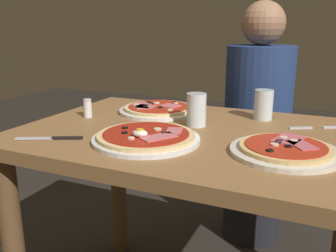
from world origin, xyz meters
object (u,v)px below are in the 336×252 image
object	(u,v)px
pizza_foreground	(146,137)
knife	(54,138)
pizza_across_left	(285,150)
water_glass_far	(263,107)
water_glass_near	(196,112)
dining_table	(192,170)
fork	(309,128)
salt_shaker	(88,108)
diner_person	(256,132)
pizza_across_right	(158,109)

from	to	relation	value
pizza_foreground	knife	xyz separation A→B (m)	(-0.26, -0.09, -0.01)
pizza_across_left	water_glass_far	distance (m)	0.36
water_glass_near	water_glass_far	size ratio (longest dim) A/B	1.03
dining_table	fork	world-z (taller)	fork
pizza_across_left	water_glass_near	size ratio (longest dim) A/B	2.62
knife	salt_shaker	xyz separation A→B (m)	(-0.07, 0.26, 0.03)
pizza_foreground	water_glass_near	world-z (taller)	water_glass_near
pizza_across_left	fork	bearing A→B (deg)	81.96
water_glass_far	knife	size ratio (longest dim) A/B	0.57
dining_table	diner_person	xyz separation A→B (m)	(0.07, 0.71, -0.06)
dining_table	salt_shaker	distance (m)	0.44
water_glass_far	diner_person	xyz separation A→B (m)	(-0.10, 0.47, -0.23)
water_glass_near	dining_table	bearing A→B (deg)	-78.74
dining_table	diner_person	distance (m)	0.72
pizza_across_left	water_glass_far	size ratio (longest dim) A/B	2.70
pizza_foreground	dining_table	bearing A→B (deg)	60.65
pizza_foreground	salt_shaker	xyz separation A→B (m)	(-0.32, 0.17, 0.02)
dining_table	knife	world-z (taller)	knife
fork	water_glass_near	bearing A→B (deg)	-160.99
pizza_across_right	water_glass_far	xyz separation A→B (m)	(0.38, 0.05, 0.03)
dining_table	salt_shaker	size ratio (longest dim) A/B	16.22
dining_table	knife	size ratio (longest dim) A/B	5.92
diner_person	knife	bearing A→B (deg)	66.69
pizza_foreground	pizza_across_left	world-z (taller)	pizza_foreground
pizza_across_right	water_glass_near	size ratio (longest dim) A/B	2.77
pizza_foreground	salt_shaker	world-z (taller)	salt_shaker
pizza_across_right	salt_shaker	bearing A→B (deg)	-138.93
dining_table	knife	xyz separation A→B (m)	(-0.34, -0.25, 0.13)
pizza_foreground	fork	world-z (taller)	pizza_foreground
pizza_foreground	water_glass_near	distance (m)	0.23
pizza_across_right	knife	world-z (taller)	pizza_across_right
water_glass_near	diner_person	world-z (taller)	diner_person
water_glass_near	water_glass_far	distance (m)	0.26
dining_table	pizza_across_right	xyz separation A→B (m)	(-0.21, 0.19, 0.14)
fork	knife	distance (m)	0.80
salt_shaker	dining_table	bearing A→B (deg)	-2.10
dining_table	pizza_across_right	distance (m)	0.32
fork	diner_person	size ratio (longest dim) A/B	0.12
dining_table	pizza_foreground	xyz separation A→B (m)	(-0.09, -0.15, 0.14)
diner_person	salt_shaker	bearing A→B (deg)	55.46
fork	knife	world-z (taller)	knife
knife	diner_person	bearing A→B (deg)	66.69
pizza_foreground	pizza_across_right	distance (m)	0.36
dining_table	knife	bearing A→B (deg)	-144.39
water_glass_far	fork	size ratio (longest dim) A/B	0.72
dining_table	fork	size ratio (longest dim) A/B	7.45
pizza_foreground	salt_shaker	size ratio (longest dim) A/B	4.63
fork	pizza_across_left	bearing A→B (deg)	-98.04
pizza_foreground	water_glass_near	xyz separation A→B (m)	(0.07, 0.22, 0.03)
salt_shaker	diner_person	world-z (taller)	diner_person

